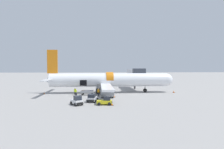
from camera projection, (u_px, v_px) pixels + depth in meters
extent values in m
plane|color=gray|center=(108.00, 97.00, 39.20)|extent=(500.00, 500.00, 0.00)
cylinder|color=#4C4C51|center=(135.00, 83.00, 54.61)|extent=(0.60, 0.60, 3.42)
cube|color=silver|center=(135.00, 74.00, 54.51)|extent=(2.69, 12.69, 2.69)
cube|color=#333842|center=(139.00, 74.00, 48.79)|extent=(3.49, 1.60, 3.22)
cylinder|color=white|center=(110.00, 80.00, 45.84)|extent=(30.62, 3.48, 3.48)
sphere|color=white|center=(166.00, 80.00, 47.04)|extent=(3.31, 3.31, 3.31)
cone|color=white|center=(50.00, 80.00, 44.63)|extent=(4.01, 3.21, 3.21)
cylinder|color=orange|center=(110.00, 79.00, 45.79)|extent=(1.84, 3.49, 3.49)
cube|color=orange|center=(52.00, 62.00, 44.52)|extent=(2.61, 0.28, 6.02)
cube|color=white|center=(48.00, 80.00, 40.50)|extent=(0.97, 8.35, 0.20)
cube|color=white|center=(56.00, 78.00, 48.82)|extent=(0.97, 8.35, 0.20)
cube|color=white|center=(106.00, 87.00, 37.82)|extent=(2.30, 14.91, 0.40)
cube|color=white|center=(104.00, 81.00, 53.72)|extent=(2.30, 14.91, 0.40)
cylinder|color=gray|center=(107.00, 92.00, 37.85)|extent=(2.81, 2.40, 2.40)
cylinder|color=gray|center=(105.00, 85.00, 53.80)|extent=(2.81, 2.40, 2.40)
cube|color=black|center=(83.00, 83.00, 43.61)|extent=(1.70, 0.12, 1.40)
cylinder|color=#56565B|center=(145.00, 87.00, 46.65)|extent=(0.22, 0.22, 1.98)
sphere|color=black|center=(145.00, 90.00, 46.68)|extent=(1.07, 1.07, 1.07)
cylinder|color=#56565B|center=(98.00, 88.00, 43.22)|extent=(0.22, 0.22, 1.98)
sphere|color=black|center=(98.00, 92.00, 43.26)|extent=(1.07, 1.07, 1.07)
cylinder|color=#56565B|center=(98.00, 86.00, 48.09)|extent=(0.22, 0.22, 1.98)
sphere|color=black|center=(98.00, 90.00, 48.12)|extent=(1.07, 1.07, 1.07)
cube|color=white|center=(77.00, 102.00, 30.53)|extent=(2.38, 2.82, 0.67)
cube|color=#232833|center=(78.00, 98.00, 30.14)|extent=(1.51, 1.53, 0.74)
cube|color=black|center=(80.00, 104.00, 29.46)|extent=(1.05, 0.68, 0.33)
sphere|color=black|center=(75.00, 104.00, 29.49)|extent=(0.56, 0.56, 0.56)
sphere|color=black|center=(82.00, 104.00, 30.18)|extent=(0.56, 0.56, 0.56)
sphere|color=black|center=(71.00, 103.00, 30.90)|extent=(0.56, 0.56, 0.56)
sphere|color=black|center=(78.00, 102.00, 31.59)|extent=(0.56, 0.56, 0.56)
cube|color=silver|center=(107.00, 93.00, 41.95)|extent=(2.61, 2.55, 0.54)
cube|color=#232833|center=(106.00, 91.00, 41.64)|extent=(1.53, 1.54, 0.64)
cube|color=black|center=(103.00, 94.00, 41.07)|extent=(0.90, 0.96, 0.27)
sphere|color=black|center=(103.00, 94.00, 41.81)|extent=(0.56, 0.56, 0.56)
sphere|color=black|center=(106.00, 94.00, 40.95)|extent=(0.56, 0.56, 0.56)
sphere|color=black|center=(107.00, 93.00, 42.97)|extent=(0.56, 0.56, 0.56)
sphere|color=black|center=(111.00, 94.00, 42.11)|extent=(0.56, 0.56, 0.56)
cube|color=silver|center=(92.00, 99.00, 33.59)|extent=(2.08, 3.18, 0.60)
cube|color=#232833|center=(92.00, 96.00, 33.06)|extent=(1.51, 1.56, 0.68)
cube|color=black|center=(90.00, 101.00, 32.10)|extent=(1.31, 0.41, 0.30)
sphere|color=black|center=(87.00, 101.00, 32.72)|extent=(0.56, 0.56, 0.56)
sphere|color=black|center=(95.00, 101.00, 32.52)|extent=(0.56, 0.56, 0.56)
sphere|color=black|center=(90.00, 99.00, 34.69)|extent=(0.56, 0.56, 0.56)
sphere|color=black|center=(97.00, 99.00, 34.49)|extent=(0.56, 0.56, 0.56)
cube|color=yellow|center=(104.00, 102.00, 30.55)|extent=(2.67, 1.47, 0.57)
cube|color=#232833|center=(107.00, 98.00, 30.53)|extent=(1.23, 1.18, 0.66)
cube|color=black|center=(112.00, 102.00, 30.57)|extent=(0.19, 1.18, 0.29)
sphere|color=black|center=(109.00, 104.00, 29.95)|extent=(0.56, 0.56, 0.56)
sphere|color=black|center=(109.00, 102.00, 31.19)|extent=(0.56, 0.56, 0.56)
sphere|color=black|center=(99.00, 104.00, 29.92)|extent=(0.56, 0.56, 0.56)
sphere|color=black|center=(99.00, 103.00, 31.16)|extent=(0.56, 0.56, 0.56)
cube|color=#999BA0|center=(87.00, 92.00, 41.79)|extent=(3.14, 1.71, 0.05)
cube|color=#999BA0|center=(93.00, 91.00, 41.75)|extent=(0.20, 1.42, 0.48)
cube|color=#999BA0|center=(87.00, 92.00, 41.10)|extent=(2.95, 0.35, 0.48)
cube|color=#999BA0|center=(88.00, 91.00, 42.46)|extent=(2.95, 0.35, 0.48)
cube|color=#333338|center=(95.00, 94.00, 41.76)|extent=(0.90, 0.17, 0.06)
sphere|color=black|center=(91.00, 95.00, 41.08)|extent=(0.40, 0.40, 0.40)
sphere|color=black|center=(92.00, 94.00, 42.49)|extent=(0.40, 0.40, 0.40)
sphere|color=black|center=(82.00, 95.00, 41.12)|extent=(0.40, 0.40, 0.40)
sphere|color=black|center=(83.00, 94.00, 42.53)|extent=(0.40, 0.40, 0.40)
cube|color=#1E2347|center=(91.00, 91.00, 41.88)|extent=(0.55, 0.30, 0.46)
cube|color=#2D2D33|center=(84.00, 92.00, 41.49)|extent=(0.42, 0.37, 0.42)
cube|color=olive|center=(83.00, 91.00, 41.99)|extent=(0.50, 0.29, 0.45)
cube|color=#721951|center=(87.00, 92.00, 41.53)|extent=(0.55, 0.21, 0.40)
cylinder|color=#2D2D33|center=(76.00, 94.00, 41.36)|extent=(0.32, 0.32, 0.77)
cylinder|color=#B7E019|center=(76.00, 91.00, 41.33)|extent=(0.41, 0.41, 0.60)
sphere|color=brown|center=(76.00, 89.00, 41.32)|extent=(0.21, 0.21, 0.21)
cylinder|color=#B7E019|center=(77.00, 91.00, 41.32)|extent=(0.13, 0.13, 0.56)
cylinder|color=#B7E019|center=(75.00, 91.00, 41.35)|extent=(0.13, 0.13, 0.56)
cylinder|color=#2D2D33|center=(98.00, 94.00, 40.26)|extent=(0.45, 0.45, 0.88)
cylinder|color=orange|center=(98.00, 91.00, 40.23)|extent=(0.58, 0.58, 0.69)
sphere|color=beige|center=(98.00, 89.00, 40.22)|extent=(0.24, 0.24, 0.24)
cylinder|color=orange|center=(99.00, 91.00, 40.09)|extent=(0.18, 0.18, 0.63)
cylinder|color=orange|center=(98.00, 91.00, 40.39)|extent=(0.18, 0.18, 0.63)
cylinder|color=#2D2D33|center=(75.00, 93.00, 42.39)|extent=(0.40, 0.40, 0.78)
cylinder|color=#CCE523|center=(75.00, 90.00, 42.37)|extent=(0.51, 0.51, 0.61)
sphere|color=#9E7556|center=(75.00, 89.00, 42.35)|extent=(0.21, 0.21, 0.21)
cylinder|color=#CCE523|center=(74.00, 90.00, 42.50)|extent=(0.16, 0.16, 0.56)
cylinder|color=#CCE523|center=(75.00, 91.00, 42.24)|extent=(0.16, 0.16, 0.56)
cube|color=black|center=(76.00, 95.00, 40.00)|extent=(0.43, 0.40, 0.62)
cube|color=black|center=(76.00, 93.00, 39.98)|extent=(0.21, 0.14, 0.12)
cube|color=black|center=(174.00, 93.00, 45.93)|extent=(0.63, 0.63, 0.03)
cone|color=orange|center=(174.00, 92.00, 45.92)|extent=(0.47, 0.47, 0.61)
cylinder|color=white|center=(174.00, 91.00, 45.92)|extent=(0.27, 0.27, 0.07)
cube|color=black|center=(112.00, 105.00, 30.11)|extent=(0.55, 0.55, 0.03)
cone|color=orange|center=(112.00, 104.00, 30.10)|extent=(0.41, 0.41, 0.55)
cylinder|color=white|center=(112.00, 104.00, 30.10)|extent=(0.24, 0.24, 0.07)
cube|color=black|center=(114.00, 97.00, 38.67)|extent=(0.58, 0.58, 0.03)
cone|color=orange|center=(114.00, 95.00, 38.66)|extent=(0.43, 0.43, 0.78)
cylinder|color=white|center=(114.00, 95.00, 38.65)|extent=(0.25, 0.25, 0.09)
cube|color=black|center=(44.00, 94.00, 43.34)|extent=(0.44, 0.44, 0.03)
cone|color=orange|center=(44.00, 93.00, 43.33)|extent=(0.33, 0.33, 0.55)
cylinder|color=white|center=(44.00, 93.00, 43.33)|extent=(0.19, 0.19, 0.07)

